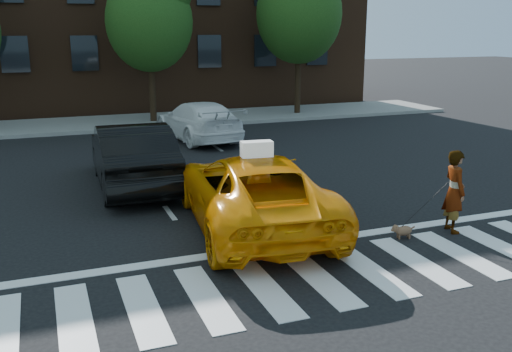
{
  "coord_description": "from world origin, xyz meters",
  "views": [
    {
      "loc": [
        -4.21,
        -8.01,
        4.16
      ],
      "look_at": [
        -0.03,
        2.92,
        1.1
      ],
      "focal_mm": 40.0,
      "sensor_mm": 36.0,
      "label": 1
    }
  ],
  "objects_px": {
    "white_suv": "(198,121)",
    "tree_mid": "(149,10)",
    "black_sedan": "(132,155)",
    "dog": "(402,230)",
    "woman": "(454,191)",
    "taxi": "(253,191)",
    "tree_right": "(300,3)"
  },
  "relations": [
    {
      "from": "tree_right",
      "to": "dog",
      "type": "xyz_separation_m",
      "value": [
        -5.08,
        -15.89,
        -5.1
      ]
    },
    {
      "from": "white_suv",
      "to": "black_sedan",
      "type": "bearing_deg",
      "value": 52.99
    },
    {
      "from": "woman",
      "to": "black_sedan",
      "type": "bearing_deg",
      "value": 55.45
    },
    {
      "from": "black_sedan",
      "to": "white_suv",
      "type": "relative_size",
      "value": 1.04
    },
    {
      "from": "tree_right",
      "to": "white_suv",
      "type": "height_order",
      "value": "tree_right"
    },
    {
      "from": "tree_mid",
      "to": "black_sedan",
      "type": "distance_m",
      "value": 11.06
    },
    {
      "from": "taxi",
      "to": "black_sedan",
      "type": "height_order",
      "value": "black_sedan"
    },
    {
      "from": "tree_mid",
      "to": "taxi",
      "type": "distance_m",
      "value": 14.71
    },
    {
      "from": "tree_right",
      "to": "woman",
      "type": "height_order",
      "value": "tree_right"
    },
    {
      "from": "tree_mid",
      "to": "white_suv",
      "type": "bearing_deg",
      "value": -78.29
    },
    {
      "from": "woman",
      "to": "dog",
      "type": "bearing_deg",
      "value": 101.11
    },
    {
      "from": "black_sedan",
      "to": "white_suv",
      "type": "xyz_separation_m",
      "value": [
        3.4,
        5.82,
        -0.13
      ]
    },
    {
      "from": "white_suv",
      "to": "tree_mid",
      "type": "bearing_deg",
      "value": -84.99
    },
    {
      "from": "black_sedan",
      "to": "dog",
      "type": "relative_size",
      "value": 10.43
    },
    {
      "from": "tree_mid",
      "to": "woman",
      "type": "relative_size",
      "value": 4.08
    },
    {
      "from": "black_sedan",
      "to": "taxi",
      "type": "bearing_deg",
      "value": 116.4
    },
    {
      "from": "taxi",
      "to": "woman",
      "type": "distance_m",
      "value": 4.18
    },
    {
      "from": "white_suv",
      "to": "woman",
      "type": "distance_m",
      "value": 11.94
    },
    {
      "from": "white_suv",
      "to": "dog",
      "type": "relative_size",
      "value": 10.0
    },
    {
      "from": "tree_right",
      "to": "white_suv",
      "type": "distance_m",
      "value": 8.7
    },
    {
      "from": "taxi",
      "to": "white_suv",
      "type": "xyz_separation_m",
      "value": [
        1.51,
        9.94,
        -0.06
      ]
    },
    {
      "from": "tree_right",
      "to": "tree_mid",
      "type": "bearing_deg",
      "value": 180.0
    },
    {
      "from": "white_suv",
      "to": "woman",
      "type": "xyz_separation_m",
      "value": [
        2.28,
        -11.72,
        0.14
      ]
    },
    {
      "from": "tree_mid",
      "to": "woman",
      "type": "xyz_separation_m",
      "value": [
        3.14,
        -15.9,
        -3.98
      ]
    },
    {
      "from": "tree_right",
      "to": "black_sedan",
      "type": "relative_size",
      "value": 1.47
    },
    {
      "from": "taxi",
      "to": "woman",
      "type": "bearing_deg",
      "value": 161.54
    },
    {
      "from": "white_suv",
      "to": "dog",
      "type": "height_order",
      "value": "white_suv"
    },
    {
      "from": "dog",
      "to": "tree_right",
      "type": "bearing_deg",
      "value": 86.48
    },
    {
      "from": "tree_right",
      "to": "black_sedan",
      "type": "distance_m",
      "value": 14.5
    },
    {
      "from": "black_sedan",
      "to": "woman",
      "type": "height_order",
      "value": "woman"
    },
    {
      "from": "black_sedan",
      "to": "white_suv",
      "type": "distance_m",
      "value": 6.74
    },
    {
      "from": "taxi",
      "to": "black_sedan",
      "type": "distance_m",
      "value": 4.54
    }
  ]
}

